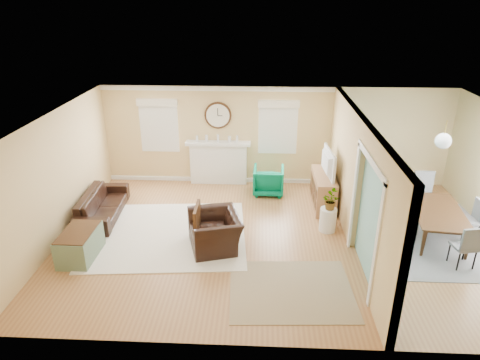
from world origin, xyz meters
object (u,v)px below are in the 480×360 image
(sofa, at_px, (102,205))
(dining_table, at_px, (437,224))
(credenza, at_px, (323,190))
(green_chair, at_px, (268,180))
(eames_chair, at_px, (215,231))

(sofa, distance_m, dining_table, 7.31)
(credenza, xyz_separation_m, dining_table, (2.19, -1.37, -0.09))
(credenza, height_order, dining_table, credenza)
(dining_table, bearing_deg, sofa, 92.08)
(credenza, bearing_deg, dining_table, -32.11)
(credenza, distance_m, dining_table, 2.59)
(sofa, bearing_deg, dining_table, -98.05)
(green_chair, bearing_deg, eames_chair, 69.26)
(credenza, relative_size, dining_table, 0.78)
(credenza, bearing_deg, sofa, -171.09)
(green_chair, bearing_deg, credenza, 155.45)
(sofa, height_order, green_chair, green_chair)
(eames_chair, distance_m, green_chair, 2.84)
(dining_table, bearing_deg, green_chair, 66.45)
(eames_chair, relative_size, green_chair, 1.41)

